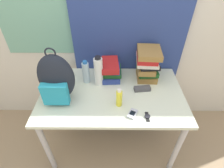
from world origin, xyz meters
TOP-DOWN VIEW (x-y plane):
  - wall_back at (-0.00, 0.85)m, footprint 6.00×0.06m
  - curtain_blue at (0.16, 0.80)m, footprint 1.10×0.04m
  - desk at (0.00, 0.38)m, footprint 1.29×0.77m
  - backpack at (-0.45, 0.32)m, footprint 0.30×0.22m
  - book_stack_left at (-0.02, 0.61)m, footprint 0.21×0.26m
  - book_stack_center at (0.34, 0.62)m, footprint 0.23×0.29m
  - water_bottle at (-0.25, 0.54)m, footprint 0.06×0.06m
  - sports_bottle at (-0.12, 0.51)m, footprint 0.08×0.08m
  - sunscreen_bottle at (0.06, 0.23)m, footprint 0.05×0.05m
  - cell_phone at (0.16, 0.13)m, footprint 0.10×0.12m
  - sunglasses_case at (0.28, 0.42)m, footprint 0.16×0.07m
  - wristwatch at (0.28, 0.10)m, footprint 0.04×0.10m

SIDE VIEW (x-z plane):
  - desk at x=0.00m, z-range 0.28..1.02m
  - wristwatch at x=0.28m, z-range 0.74..0.75m
  - cell_phone at x=0.16m, z-range 0.74..0.76m
  - sunglasses_case at x=0.28m, z-range 0.74..0.78m
  - sunscreen_bottle at x=0.06m, z-range 0.73..0.90m
  - book_stack_left at x=-0.02m, z-range 0.74..0.92m
  - water_bottle at x=-0.25m, z-range 0.73..0.96m
  - sports_bottle at x=-0.12m, z-range 0.73..1.03m
  - book_stack_center at x=0.34m, z-range 0.75..1.06m
  - backpack at x=-0.45m, z-range 0.70..1.19m
  - curtain_blue at x=0.16m, z-range 0.00..2.50m
  - wall_back at x=0.00m, z-range 0.00..2.50m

